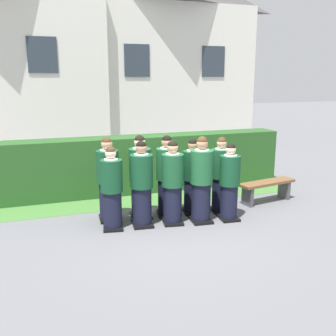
# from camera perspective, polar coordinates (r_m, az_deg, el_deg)

# --- Properties ---
(ground_plane) EXTENTS (60.00, 60.00, 0.00)m
(ground_plane) POSITION_cam_1_polar(r_m,az_deg,el_deg) (7.67, 0.58, -8.04)
(ground_plane) COLOR slate
(student_front_row_0) EXTENTS (0.43, 0.50, 1.57)m
(student_front_row_0) POSITION_cam_1_polar(r_m,az_deg,el_deg) (7.25, -8.22, -3.24)
(student_front_row_0) COLOR black
(student_front_row_0) RESTS_ON ground
(student_front_row_1) EXTENTS (0.43, 0.50, 1.64)m
(student_front_row_1) POSITION_cam_1_polar(r_m,az_deg,el_deg) (7.34, -3.86, -2.64)
(student_front_row_1) COLOR black
(student_front_row_1) RESTS_ON ground
(student_front_row_2) EXTENTS (0.44, 0.52, 1.62)m
(student_front_row_2) POSITION_cam_1_polar(r_m,az_deg,el_deg) (7.45, 0.67, -2.44)
(student_front_row_2) COLOR black
(student_front_row_2) RESTS_ON ground
(student_front_row_3) EXTENTS (0.44, 0.55, 1.69)m
(student_front_row_3) POSITION_cam_1_polar(r_m,az_deg,el_deg) (7.55, 4.91, -2.01)
(student_front_row_3) COLOR black
(student_front_row_3) RESTS_ON ground
(student_front_row_4) EXTENTS (0.40, 0.47, 1.54)m
(student_front_row_4) POSITION_cam_1_polar(r_m,az_deg,el_deg) (7.74, 9.00, -2.29)
(student_front_row_4) COLOR black
(student_front_row_4) RESTS_ON ground
(student_rear_row_0) EXTENTS (0.43, 0.51, 1.67)m
(student_rear_row_0) POSITION_cam_1_polar(r_m,az_deg,el_deg) (7.69, -8.76, -1.91)
(student_rear_row_0) COLOR black
(student_rear_row_0) RESTS_ON ground
(student_rear_row_1) EXTENTS (0.44, 0.54, 1.68)m
(student_rear_row_1) POSITION_cam_1_polar(r_m,az_deg,el_deg) (7.76, -4.08, -1.60)
(student_rear_row_1) COLOR black
(student_rear_row_1) RESTS_ON ground
(student_rear_row_2) EXTENTS (0.46, 0.55, 1.66)m
(student_rear_row_2) POSITION_cam_1_polar(r_m,az_deg,el_deg) (7.87, -0.17, -1.44)
(student_rear_row_2) COLOR black
(student_rear_row_2) RESTS_ON ground
(student_rear_row_3) EXTENTS (0.43, 0.50, 1.56)m
(student_rear_row_3) POSITION_cam_1_polar(r_m,az_deg,el_deg) (8.04, 3.59, -1.50)
(student_rear_row_3) COLOR black
(student_rear_row_3) RESTS_ON ground
(student_rear_row_4) EXTENTS (0.42, 0.52, 1.59)m
(student_rear_row_4) POSITION_cam_1_polar(r_m,az_deg,el_deg) (8.18, 7.72, -1.25)
(student_rear_row_4) COLOR black
(student_rear_row_4) RESTS_ON ground
(hedge) EXTENTS (7.27, 0.70, 1.38)m
(hedge) POSITION_cam_1_polar(r_m,az_deg,el_deg) (9.62, -4.04, 0.63)
(hedge) COLOR #285623
(hedge) RESTS_ON ground
(school_building_main) EXTENTS (6.86, 3.38, 7.30)m
(school_building_main) POSITION_cam_1_polar(r_m,az_deg,el_deg) (16.01, -0.80, 16.69)
(school_building_main) COLOR silver
(school_building_main) RESTS_ON ground
(wooden_bench) EXTENTS (1.44, 0.60, 0.48)m
(wooden_bench) POSITION_cam_1_polar(r_m,az_deg,el_deg) (9.09, 14.26, -2.71)
(wooden_bench) COLOR brown
(wooden_bench) RESTS_ON ground
(lawn_strip) EXTENTS (7.27, 0.90, 0.01)m
(lawn_strip) POSITION_cam_1_polar(r_m,az_deg,el_deg) (9.05, -2.66, -4.66)
(lawn_strip) COLOR #477A38
(lawn_strip) RESTS_ON ground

